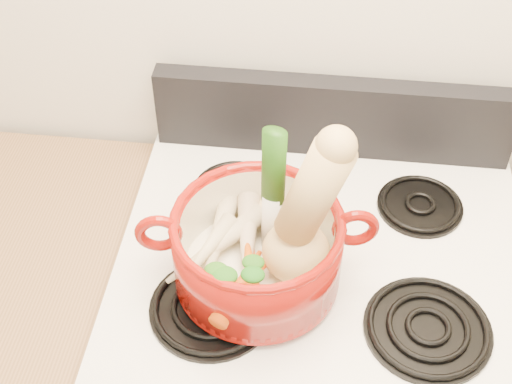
# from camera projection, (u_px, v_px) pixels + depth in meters

# --- Properties ---
(stove_body) EXTENTS (0.76, 0.65, 0.92)m
(stove_body) POSITION_uv_depth(u_px,v_px,m) (309.00, 383.00, 1.72)
(stove_body) COLOR white
(stove_body) RESTS_ON floor
(cooktop) EXTENTS (0.78, 0.67, 0.03)m
(cooktop) POSITION_uv_depth(u_px,v_px,m) (322.00, 256.00, 1.38)
(cooktop) COLOR white
(cooktop) RESTS_ON stove_body
(control_backsplash) EXTENTS (0.76, 0.05, 0.18)m
(control_backsplash) POSITION_uv_depth(u_px,v_px,m) (333.00, 117.00, 1.52)
(control_backsplash) COLOR black
(control_backsplash) RESTS_ON cooktop
(burner_front_left) EXTENTS (0.22, 0.22, 0.02)m
(burner_front_left) POSITION_uv_depth(u_px,v_px,m) (212.00, 307.00, 1.27)
(burner_front_left) COLOR black
(burner_front_left) RESTS_ON cooktop
(burner_front_right) EXTENTS (0.22, 0.22, 0.02)m
(burner_front_right) POSITION_uv_depth(u_px,v_px,m) (428.00, 328.00, 1.23)
(burner_front_right) COLOR black
(burner_front_right) RESTS_ON cooktop
(burner_back_left) EXTENTS (0.17, 0.17, 0.02)m
(burner_back_left) POSITION_uv_depth(u_px,v_px,m) (235.00, 189.00, 1.48)
(burner_back_left) COLOR black
(burner_back_left) RESTS_ON cooktop
(burner_back_right) EXTENTS (0.17, 0.17, 0.02)m
(burner_back_right) POSITION_uv_depth(u_px,v_px,m) (420.00, 204.00, 1.45)
(burner_back_right) COLOR black
(burner_back_right) RESTS_ON cooktop
(dutch_oven) EXTENTS (0.34, 0.34, 0.15)m
(dutch_oven) POSITION_uv_depth(u_px,v_px,m) (257.00, 250.00, 1.25)
(dutch_oven) COLOR maroon
(dutch_oven) RESTS_ON burner_front_left
(pot_handle_left) EXTENTS (0.09, 0.03, 0.08)m
(pot_handle_left) POSITION_uv_depth(u_px,v_px,m) (159.00, 233.00, 1.21)
(pot_handle_left) COLOR maroon
(pot_handle_left) RESTS_ON dutch_oven
(pot_handle_right) EXTENTS (0.09, 0.03, 0.08)m
(pot_handle_right) POSITION_uv_depth(u_px,v_px,m) (355.00, 228.00, 1.22)
(pot_handle_right) COLOR maroon
(pot_handle_right) RESTS_ON dutch_oven
(squash) EXTENTS (0.22, 0.15, 0.33)m
(squash) POSITION_uv_depth(u_px,v_px,m) (299.00, 213.00, 1.17)
(squash) COLOR tan
(squash) RESTS_ON dutch_oven
(leek) EXTENTS (0.06, 0.06, 0.28)m
(leek) POSITION_uv_depth(u_px,v_px,m) (273.00, 190.00, 1.22)
(leek) COLOR silver
(leek) RESTS_ON dutch_oven
(ginger) EXTENTS (0.10, 0.07, 0.05)m
(ginger) POSITION_uv_depth(u_px,v_px,m) (273.00, 213.00, 1.34)
(ginger) COLOR #D1BC81
(ginger) RESTS_ON dutch_oven
(parsnip_0) EXTENTS (0.07, 0.25, 0.07)m
(parsnip_0) POSITION_uv_depth(u_px,v_px,m) (218.00, 237.00, 1.29)
(parsnip_0) COLOR beige
(parsnip_0) RESTS_ON dutch_oven
(parsnip_1) EXTENTS (0.18, 0.19, 0.06)m
(parsnip_1) POSITION_uv_depth(u_px,v_px,m) (215.00, 245.00, 1.28)
(parsnip_1) COLOR beige
(parsnip_1) RESTS_ON dutch_oven
(parsnip_2) EXTENTS (0.06, 0.21, 0.06)m
(parsnip_2) POSITION_uv_depth(u_px,v_px,m) (247.00, 242.00, 1.27)
(parsnip_2) COLOR beige
(parsnip_2) RESTS_ON dutch_oven
(parsnip_3) EXTENTS (0.10, 0.16, 0.05)m
(parsnip_3) POSITION_uv_depth(u_px,v_px,m) (206.00, 250.00, 1.26)
(parsnip_3) COLOR beige
(parsnip_3) RESTS_ON dutch_oven
(carrot_0) EXTENTS (0.05, 0.15, 0.04)m
(carrot_0) POSITION_uv_depth(u_px,v_px,m) (252.00, 266.00, 1.26)
(carrot_0) COLOR #CF460A
(carrot_0) RESTS_ON dutch_oven
(carrot_1) EXTENTS (0.09, 0.17, 0.05)m
(carrot_1) POSITION_uv_depth(u_px,v_px,m) (240.00, 287.00, 1.21)
(carrot_1) COLOR #CB590A
(carrot_1) RESTS_ON dutch_oven
(carrot_2) EXTENTS (0.06, 0.16, 0.04)m
(carrot_2) POSITION_uv_depth(u_px,v_px,m) (249.00, 269.00, 1.24)
(carrot_2) COLOR #DC580B
(carrot_2) RESTS_ON dutch_oven
(carrot_3) EXTENTS (0.11, 0.12, 0.04)m
(carrot_3) POSITION_uv_depth(u_px,v_px,m) (247.00, 280.00, 1.22)
(carrot_3) COLOR #CB500A
(carrot_3) RESTS_ON dutch_oven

